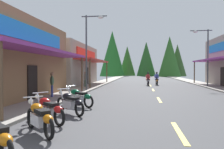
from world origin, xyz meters
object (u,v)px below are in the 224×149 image
at_px(streetlamp_right, 204,49).
at_px(motorcycle_parked_left_3, 70,102).
at_px(rider_cruising_lead, 148,80).
at_px(pedestrian_waiting, 52,83).
at_px(streetlamp_left, 90,42).
at_px(motorcycle_parked_left_1, 39,117).
at_px(motorcycle_parked_left_4, 78,97).
at_px(pedestrian_browsing, 85,78).
at_px(rider_cruising_trailing, 157,79).
at_px(motorcycle_parked_left_2, 48,109).

distance_m(streetlamp_right, motorcycle_parked_left_3, 18.05).
bearing_deg(rider_cruising_lead, motorcycle_parked_left_3, 165.43).
bearing_deg(pedestrian_waiting, streetlamp_left, -130.03).
bearing_deg(streetlamp_right, rider_cruising_lead, 159.64).
relative_size(motorcycle_parked_left_1, motorcycle_parked_left_4, 0.85).
height_order(motorcycle_parked_left_4, pedestrian_browsing, pedestrian_browsing).
xyz_separation_m(motorcycle_parked_left_3, rider_cruising_trailing, (4.85, 18.05, 0.17)).
height_order(streetlamp_left, pedestrian_browsing, streetlamp_left).
height_order(motorcycle_parked_left_4, rider_cruising_trailing, rider_cruising_trailing).
relative_size(motorcycle_parked_left_4, rider_cruising_trailing, 0.88).
relative_size(streetlamp_right, motorcycle_parked_left_3, 3.58).
distance_m(motorcycle_parked_left_4, rider_cruising_lead, 15.76).
relative_size(streetlamp_right, rider_cruising_trailing, 2.79).
bearing_deg(motorcycle_parked_left_4, motorcycle_parked_left_3, 126.34).
relative_size(streetlamp_left, motorcycle_parked_left_1, 4.05).
height_order(motorcycle_parked_left_1, motorcycle_parked_left_2, same).
bearing_deg(motorcycle_parked_left_1, motorcycle_parked_left_3, -44.06).
relative_size(streetlamp_right, pedestrian_waiting, 3.55).
distance_m(motorcycle_parked_left_2, rider_cruising_lead, 19.10).
distance_m(streetlamp_left, rider_cruising_trailing, 11.09).
height_order(motorcycle_parked_left_1, rider_cruising_trailing, rider_cruising_trailing).
xyz_separation_m(streetlamp_right, pedestrian_browsing, (-12.07, -2.17, -2.97)).
height_order(streetlamp_right, rider_cruising_trailing, streetlamp_right).
xyz_separation_m(streetlamp_right, rider_cruising_lead, (-5.67, 2.11, -3.27)).
bearing_deg(motorcycle_parked_left_1, motorcycle_parked_left_2, -31.46).
xyz_separation_m(streetlamp_left, motorcycle_parked_left_4, (1.18, -7.74, -3.71)).
height_order(rider_cruising_lead, pedestrian_browsing, pedestrian_browsing).
distance_m(streetlamp_left, pedestrian_browsing, 4.76).
relative_size(streetlamp_left, motorcycle_parked_left_3, 3.88).
distance_m(motorcycle_parked_left_4, pedestrian_waiting, 3.74).
relative_size(motorcycle_parked_left_2, pedestrian_browsing, 1.07).
xyz_separation_m(streetlamp_right, motorcycle_parked_left_1, (-9.44, -17.84, -3.43)).
xyz_separation_m(streetlamp_left, rider_cruising_lead, (5.14, 7.52, -3.54)).
bearing_deg(streetlamp_right, motorcycle_parked_left_3, -122.27).
bearing_deg(motorcycle_parked_left_3, streetlamp_left, -40.48).
bearing_deg(rider_cruising_trailing, motorcycle_parked_left_2, 164.14).
bearing_deg(motorcycle_parked_left_3, motorcycle_parked_left_4, -43.08).
distance_m(rider_cruising_trailing, pedestrian_waiting, 15.45).
xyz_separation_m(motorcycle_parked_left_1, motorcycle_parked_left_3, (-0.02, 2.85, 0.00)).
bearing_deg(motorcycle_parked_left_4, streetlamp_left, -50.44).
distance_m(motorcycle_parked_left_3, rider_cruising_lead, 17.51).
bearing_deg(rider_cruising_trailing, motorcycle_parked_left_3, 163.74).
bearing_deg(motorcycle_parked_left_4, motorcycle_parked_left_1, 123.32).
xyz_separation_m(motorcycle_parked_left_1, rider_cruising_lead, (3.76, 19.94, 0.17)).
height_order(motorcycle_parked_left_3, rider_cruising_trailing, rider_cruising_trailing).
bearing_deg(motorcycle_parked_left_1, streetlamp_left, -38.20).
bearing_deg(rider_cruising_lead, motorcycle_parked_left_4, 163.36).
height_order(streetlamp_left, streetlamp_right, streetlamp_left).
distance_m(motorcycle_parked_left_4, rider_cruising_trailing, 16.98).
height_order(motorcycle_parked_left_2, motorcycle_parked_left_4, same).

